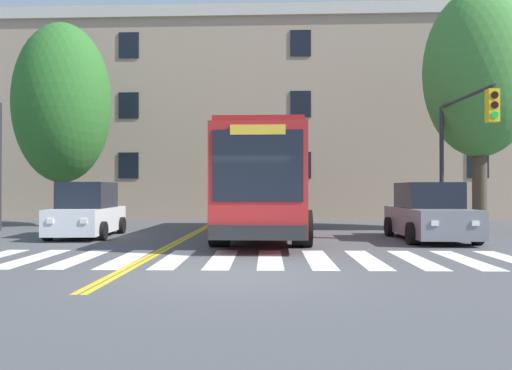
{
  "coord_description": "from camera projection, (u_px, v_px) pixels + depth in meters",
  "views": [
    {
      "loc": [
        0.9,
        -9.58,
        1.61
      ],
      "look_at": [
        0.21,
        6.79,
        1.76
      ],
      "focal_mm": 35.0,
      "sensor_mm": 36.0,
      "label": 1
    }
  ],
  "objects": [
    {
      "name": "car_white_near_lane",
      "position": [
        88.0,
        212.0,
        16.98
      ],
      "size": [
        2.14,
        4.13,
        1.86
      ],
      "color": "white",
      "rests_on": "ground"
    },
    {
      "name": "crosswalk",
      "position": [
        246.0,
        259.0,
        11.51
      ],
      "size": [
        12.82,
        3.48,
        0.01
      ],
      "color": "white",
      "rests_on": "ground"
    },
    {
      "name": "street_tree_curbside_small",
      "position": [
        62.0,
        104.0,
        21.75
      ],
      "size": [
        6.03,
        6.09,
        8.87
      ],
      "color": "#4C3D2D",
      "rests_on": "ground"
    },
    {
      "name": "city_bus",
      "position": [
        264.0,
        183.0,
        17.41
      ],
      "size": [
        2.89,
        10.94,
        3.44
      ],
      "color": "#B22323",
      "rests_on": "ground"
    },
    {
      "name": "ground_plane",
      "position": [
        230.0,
        273.0,
        9.6
      ],
      "size": [
        120.0,
        120.0,
        0.0
      ],
      "primitive_type": "plane",
      "color": "#4C4C4F"
    },
    {
      "name": "car_grey_far_lane",
      "position": [
        429.0,
        214.0,
        15.84
      ],
      "size": [
        2.15,
        4.44,
        1.83
      ],
      "color": "slate",
      "rests_on": "ground"
    },
    {
      "name": "lane_line_yellow_inner",
      "position": [
        216.0,
        221.0,
        25.6
      ],
      "size": [
        0.12,
        36.0,
        0.01
      ],
      "primitive_type": "cube",
      "color": "gold",
      "rests_on": "ground"
    },
    {
      "name": "lane_line_yellow_outer",
      "position": [
        219.0,
        221.0,
        25.59
      ],
      "size": [
        0.12,
        36.0,
        0.01
      ],
      "primitive_type": "cube",
      "color": "gold",
      "rests_on": "ground"
    },
    {
      "name": "street_tree_curbside_large",
      "position": [
        479.0,
        74.0,
        19.73
      ],
      "size": [
        5.2,
        4.8,
        9.58
      ],
      "color": "#4C3D2D",
      "rests_on": "ground"
    },
    {
      "name": "building_facade",
      "position": [
        221.0,
        120.0,
        30.11
      ],
      "size": [
        34.84,
        6.81,
        11.64
      ],
      "color": "tan",
      "rests_on": "ground"
    },
    {
      "name": "traffic_light_near_corner",
      "position": [
        461.0,
        134.0,
        17.28
      ],
      "size": [
        0.5,
        4.16,
        5.27
      ],
      "color": "#28282D",
      "rests_on": "ground"
    }
  ]
}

